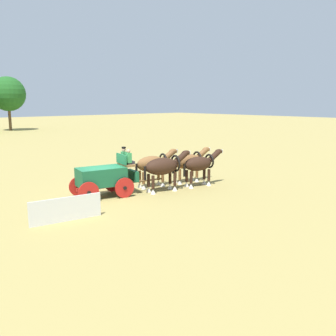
{
  "coord_description": "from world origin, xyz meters",
  "views": [
    {
      "loc": [
        -10.12,
        -16.89,
        5.21
      ],
      "look_at": [
        4.3,
        -0.7,
        1.2
      ],
      "focal_mm": 38.46,
      "sensor_mm": 36.0,
      "label": 1
    }
  ],
  "objects_px": {
    "draft_horse_rear_near": "(153,165)",
    "draft_horse_lead_off": "(200,165)",
    "show_wagon": "(104,176)",
    "draft_horse_lead_near": "(188,162)",
    "draft_horse_rear_off": "(164,167)"
  },
  "relations": [
    {
      "from": "draft_horse_lead_off",
      "to": "show_wagon",
      "type": "bearing_deg",
      "value": 163.29
    },
    {
      "from": "draft_horse_rear_off",
      "to": "draft_horse_lead_near",
      "type": "height_order",
      "value": "draft_horse_rear_off"
    },
    {
      "from": "draft_horse_rear_off",
      "to": "draft_horse_lead_off",
      "type": "bearing_deg",
      "value": -10.57
    },
    {
      "from": "draft_horse_rear_near",
      "to": "draft_horse_lead_near",
      "type": "height_order",
      "value": "draft_horse_rear_near"
    },
    {
      "from": "draft_horse_rear_off",
      "to": "draft_horse_rear_near",
      "type": "bearing_deg",
      "value": 79.16
    },
    {
      "from": "draft_horse_rear_near",
      "to": "draft_horse_lead_off",
      "type": "xyz_separation_m",
      "value": [
        2.33,
        -1.76,
        -0.04
      ]
    },
    {
      "from": "show_wagon",
      "to": "draft_horse_lead_near",
      "type": "height_order",
      "value": "show_wagon"
    },
    {
      "from": "show_wagon",
      "to": "draft_horse_rear_near",
      "type": "bearing_deg",
      "value": 0.14
    },
    {
      "from": "draft_horse_lead_near",
      "to": "draft_horse_lead_off",
      "type": "xyz_separation_m",
      "value": [
        -0.23,
        -1.28,
        0.01
      ]
    },
    {
      "from": "draft_horse_rear_off",
      "to": "draft_horse_lead_near",
      "type": "distance_m",
      "value": 2.91
    },
    {
      "from": "draft_horse_lead_off",
      "to": "draft_horse_rear_near",
      "type": "bearing_deg",
      "value": 142.97
    },
    {
      "from": "show_wagon",
      "to": "draft_horse_rear_off",
      "type": "distance_m",
      "value": 3.5
    },
    {
      "from": "draft_horse_rear_near",
      "to": "draft_horse_rear_off",
      "type": "height_order",
      "value": "draft_horse_rear_off"
    },
    {
      "from": "draft_horse_rear_off",
      "to": "draft_horse_lead_near",
      "type": "bearing_deg",
      "value": 15.95
    },
    {
      "from": "show_wagon",
      "to": "draft_horse_lead_near",
      "type": "relative_size",
      "value": 1.87
    }
  ]
}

